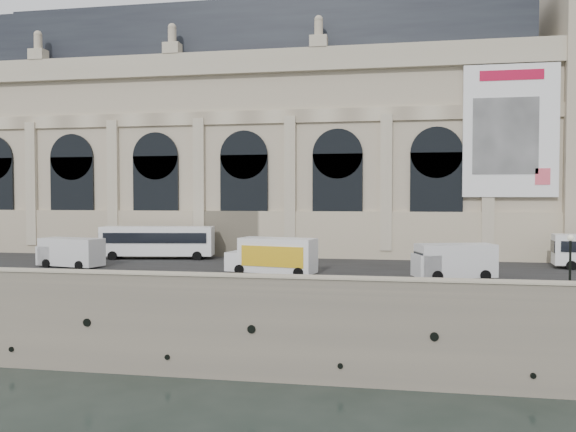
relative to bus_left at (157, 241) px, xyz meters
name	(u,v)px	position (x,y,z in m)	size (l,w,h in m)	color
ground	(223,380)	(12.46, -18.52, -7.92)	(260.00, 260.00, 0.00)	black
quay	(299,270)	(12.46, 16.48, -4.92)	(160.00, 70.00, 6.00)	gray
street	(265,267)	(12.46, -4.52, -1.89)	(160.00, 24.00, 0.06)	#2D2D2D
parapet	(225,282)	(12.46, -17.92, -1.30)	(160.00, 1.40, 1.21)	gray
museum	(246,138)	(6.49, 12.34, 11.80)	(69.00, 18.70, 29.10)	tan
bus_left	(157,241)	(0.00, 0.00, 0.00)	(11.85, 4.13, 3.42)	white
van_b	(68,252)	(-5.46, -7.72, -0.53)	(6.45, 3.48, 2.72)	silver
van_c	(451,261)	(28.47, -9.42, -0.49)	(6.69, 4.02, 2.79)	silver
box_truck	(273,256)	(14.06, -9.05, -0.38)	(7.96, 4.01, 3.07)	white
lamp_right	(570,266)	(35.29, -15.99, 0.10)	(0.41, 0.41, 4.06)	black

